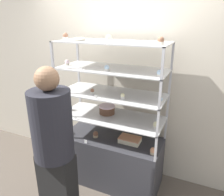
# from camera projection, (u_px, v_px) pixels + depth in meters

# --- Properties ---
(ground_plane) EXTENTS (20.00, 20.00, 0.00)m
(ground_plane) POSITION_uv_depth(u_px,v_px,m) (112.00, 179.00, 3.00)
(ground_plane) COLOR brown
(back_wall) EXTENTS (8.00, 0.05, 2.60)m
(back_wall) POSITION_uv_depth(u_px,v_px,m) (125.00, 81.00, 2.91)
(back_wall) COLOR beige
(back_wall) RESTS_ON ground_plane
(display_base) EXTENTS (1.25, 0.54, 0.66)m
(display_base) POSITION_uv_depth(u_px,v_px,m) (112.00, 159.00, 2.88)
(display_base) COLOR #333338
(display_base) RESTS_ON ground_plane
(display_riser_lower) EXTENTS (1.25, 0.54, 0.30)m
(display_riser_lower) POSITION_uv_depth(u_px,v_px,m) (112.00, 118.00, 2.67)
(display_riser_lower) COLOR #B7B7BC
(display_riser_lower) RESTS_ON display_base
(display_riser_middle) EXTENTS (1.25, 0.54, 0.30)m
(display_riser_middle) POSITION_uv_depth(u_px,v_px,m) (112.00, 95.00, 2.57)
(display_riser_middle) COLOR #B7B7BC
(display_riser_middle) RESTS_ON display_riser_lower
(display_riser_upper) EXTENTS (1.25, 0.54, 0.30)m
(display_riser_upper) POSITION_uv_depth(u_px,v_px,m) (112.00, 70.00, 2.47)
(display_riser_upper) COLOR #B7B7BC
(display_riser_upper) RESTS_ON display_riser_middle
(display_riser_top) EXTENTS (1.25, 0.54, 0.30)m
(display_riser_top) POSITION_uv_depth(u_px,v_px,m) (112.00, 43.00, 2.37)
(display_riser_top) COLOR #B7B7BC
(display_riser_top) RESTS_ON display_riser_upper
(layer_cake_centerpiece) EXTENTS (0.20, 0.20, 0.11)m
(layer_cake_centerpiece) POSITION_uv_depth(u_px,v_px,m) (107.00, 109.00, 2.73)
(layer_cake_centerpiece) COLOR brown
(layer_cake_centerpiece) RESTS_ON display_riser_lower
(sheet_cake_frosted) EXTENTS (0.26, 0.16, 0.07)m
(sheet_cake_frosted) POSITION_uv_depth(u_px,v_px,m) (130.00, 140.00, 2.66)
(sheet_cake_frosted) COLOR beige
(sheet_cake_frosted) RESTS_ON display_base
(cupcake_0) EXTENTS (0.07, 0.07, 0.08)m
(cupcake_0) POSITION_uv_depth(u_px,v_px,m) (68.00, 131.00, 2.85)
(cupcake_0) COLOR #CCB28C
(cupcake_0) RESTS_ON display_base
(cupcake_1) EXTENTS (0.07, 0.07, 0.08)m
(cupcake_1) POSITION_uv_depth(u_px,v_px,m) (96.00, 134.00, 2.77)
(cupcake_1) COLOR #CCB28C
(cupcake_1) RESTS_ON display_base
(cupcake_2) EXTENTS (0.07, 0.07, 0.08)m
(cupcake_2) POSITION_uv_depth(u_px,v_px,m) (153.00, 151.00, 2.43)
(cupcake_2) COLOR #CCB28C
(cupcake_2) RESTS_ON display_base
(price_tag_0) EXTENTS (0.04, 0.00, 0.04)m
(price_tag_0) POSITION_uv_depth(u_px,v_px,m) (86.00, 142.00, 2.64)
(price_tag_0) COLOR white
(price_tag_0) RESTS_ON display_base
(cupcake_3) EXTENTS (0.06, 0.06, 0.07)m
(cupcake_3) POSITION_uv_depth(u_px,v_px,m) (70.00, 108.00, 2.83)
(cupcake_3) COLOR white
(cupcake_3) RESTS_ON display_riser_lower
(cupcake_4) EXTENTS (0.06, 0.06, 0.07)m
(cupcake_4) POSITION_uv_depth(u_px,v_px,m) (156.00, 125.00, 2.38)
(cupcake_4) COLOR beige
(cupcake_4) RESTS_ON display_riser_lower
(price_tag_1) EXTENTS (0.04, 0.00, 0.04)m
(price_tag_1) POSITION_uv_depth(u_px,v_px,m) (76.00, 117.00, 2.58)
(price_tag_1) COLOR white
(price_tag_1) RESTS_ON display_riser_lower
(cupcake_5) EXTENTS (0.05, 0.05, 0.06)m
(cupcake_5) POSITION_uv_depth(u_px,v_px,m) (65.00, 88.00, 2.65)
(cupcake_5) COLOR #CCB28C
(cupcake_5) RESTS_ON display_riser_middle
(cupcake_6) EXTENTS (0.05, 0.05, 0.06)m
(cupcake_6) POSITION_uv_depth(u_px,v_px,m) (92.00, 91.00, 2.54)
(cupcake_6) COLOR white
(cupcake_6) RESTS_ON display_riser_middle
(cupcake_7) EXTENTS (0.05, 0.05, 0.06)m
(cupcake_7) POSITION_uv_depth(u_px,v_px,m) (123.00, 96.00, 2.38)
(cupcake_7) COLOR white
(cupcake_7) RESTS_ON display_riser_middle
(cupcake_8) EXTENTS (0.05, 0.05, 0.06)m
(cupcake_8) POSITION_uv_depth(u_px,v_px,m) (160.00, 100.00, 2.26)
(cupcake_8) COLOR white
(cupcake_8) RESTS_ON display_riser_middle
(price_tag_2) EXTENTS (0.04, 0.00, 0.04)m
(price_tag_2) POSITION_uv_depth(u_px,v_px,m) (96.00, 97.00, 2.37)
(price_tag_2) COLOR white
(price_tag_2) RESTS_ON display_riser_middle
(cupcake_9) EXTENTS (0.05, 0.05, 0.06)m
(cupcake_9) POSITION_uv_depth(u_px,v_px,m) (67.00, 63.00, 2.63)
(cupcake_9) COLOR beige
(cupcake_9) RESTS_ON display_riser_upper
(cupcake_10) EXTENTS (0.05, 0.05, 0.06)m
(cupcake_10) POSITION_uv_depth(u_px,v_px,m) (107.00, 68.00, 2.34)
(cupcake_10) COLOR white
(cupcake_10) RESTS_ON display_riser_upper
(cupcake_11) EXTENTS (0.05, 0.05, 0.06)m
(cupcake_11) POSITION_uv_depth(u_px,v_px,m) (160.00, 73.00, 2.11)
(cupcake_11) COLOR white
(cupcake_11) RESTS_ON display_riser_upper
(price_tag_3) EXTENTS (0.04, 0.00, 0.04)m
(price_tag_3) POSITION_uv_depth(u_px,v_px,m) (81.00, 69.00, 2.34)
(price_tag_3) COLOR white
(price_tag_3) RESTS_ON display_riser_upper
(cupcake_12) EXTENTS (0.06, 0.06, 0.08)m
(cupcake_12) POSITION_uv_depth(u_px,v_px,m) (65.00, 36.00, 2.53)
(cupcake_12) COLOR white
(cupcake_12) RESTS_ON display_riser_top
(cupcake_13) EXTENTS (0.06, 0.06, 0.08)m
(cupcake_13) POSITION_uv_depth(u_px,v_px,m) (109.00, 39.00, 2.26)
(cupcake_13) COLOR beige
(cupcake_13) RESTS_ON display_riser_top
(cupcake_14) EXTENTS (0.06, 0.06, 0.08)m
(cupcake_14) POSITION_uv_depth(u_px,v_px,m) (161.00, 41.00, 2.02)
(cupcake_14) COLOR beige
(cupcake_14) RESTS_ON display_riser_top
(price_tag_4) EXTENTS (0.04, 0.00, 0.04)m
(price_tag_4) POSITION_uv_depth(u_px,v_px,m) (109.00, 42.00, 2.11)
(price_tag_4) COLOR white
(price_tag_4) RESTS_ON display_riser_top
(donut_glazed) EXTENTS (0.13, 0.13, 0.03)m
(donut_glazed) POSITION_uv_depth(u_px,v_px,m) (80.00, 39.00, 2.46)
(donut_glazed) COLOR #EFE5CC
(donut_glazed) RESTS_ON display_riser_top
(customer_figure) EXTENTS (0.40, 0.40, 1.70)m
(customer_figure) POSITION_uv_depth(u_px,v_px,m) (54.00, 145.00, 2.15)
(customer_figure) COLOR black
(customer_figure) RESTS_ON ground_plane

